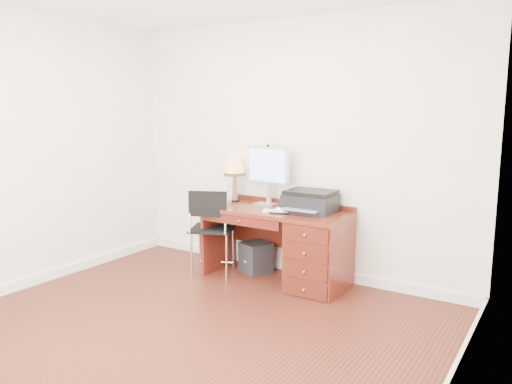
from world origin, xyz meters
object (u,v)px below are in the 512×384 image
Objects in this scene: printer at (310,201)px; leg_lamp at (235,169)px; phone at (226,197)px; monitor at (267,168)px; desk at (304,246)px; chair at (208,223)px; equipment_box at (256,257)px.

leg_lamp is (-0.97, 0.06, 0.25)m from printer.
leg_lamp is 2.41× the size of phone.
leg_lamp reaches higher than phone.
printer is 1.00m from leg_lamp.
leg_lamp is at bearing 175.80° from printer.
monitor is 1.27× the size of leg_lamp.
desk is 0.45m from printer.
printer is at bearing -6.55° from chair.
desk is at bearing -9.82° from monitor.
monitor reaches higher than desk.
monitor reaches higher than printer.
phone reaches higher than chair.
equipment_box is at bearing -8.72° from leg_lamp.
chair is at bearing -165.64° from desk.
printer reaches higher than desk.
monitor is (-0.54, 0.19, 0.73)m from desk.
desk is 7.41× the size of phone.
desk is at bearing -8.67° from leg_lamp.
monitor is at bearing 160.99° from desk.
chair is at bearing -126.95° from monitor.
phone is (-0.99, 0.03, 0.40)m from desk.
monitor is 0.57m from phone.
monitor is 3.07× the size of phone.
leg_lamp is 0.68m from chair.
desk is 4.56× the size of equipment_box.
monitor is at bearing 6.26° from leg_lamp.
phone is at bearing 60.90° from chair.
monitor is 0.64m from printer.
printer is 1.01× the size of leg_lamp.
printer is at bearing 21.50° from equipment_box.
leg_lamp is at bearing 171.33° from desk.
printer is (0.57, -0.11, -0.28)m from monitor.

